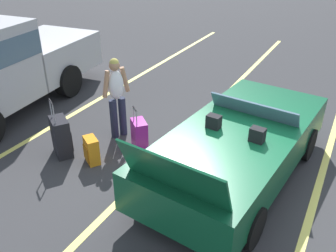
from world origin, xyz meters
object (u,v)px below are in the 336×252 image
suitcase_medium_bright (139,136)px  traveler_person (117,94)px  convertible_car (243,142)px  suitcase_small_carryon (91,150)px  suitcase_large_black (61,137)px

suitcase_medium_bright → traveler_person: traveler_person is taller
convertible_car → suitcase_small_carryon: size_ratio=8.63×
suitcase_medium_bright → suitcase_small_carryon: suitcase_medium_bright is taller
convertible_car → traveler_person: traveler_person is taller
traveler_person → suitcase_small_carryon: bearing=-57.5°
suitcase_large_black → traveler_person: 1.33m
suitcase_large_black → convertible_car: bearing=-37.3°
suitcase_large_black → suitcase_medium_bright: (0.82, -1.19, -0.06)m
convertible_car → suitcase_small_carryon: 2.69m
traveler_person → convertible_car: bearing=24.8°
suitcase_medium_bright → suitcase_small_carryon: size_ratio=1.81×
suitcase_medium_bright → convertible_car: bearing=-40.3°
convertible_car → suitcase_medium_bright: bearing=103.6°
traveler_person → suitcase_large_black: bearing=-90.8°
convertible_car → suitcase_small_carryon: convertible_car is taller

